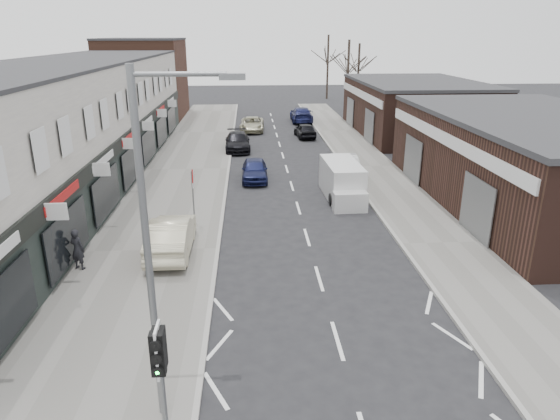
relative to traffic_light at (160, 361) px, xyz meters
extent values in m
plane|color=black|center=(4.40, 2.02, -2.41)|extent=(160.00, 160.00, 0.00)
cube|color=slate|center=(-2.35, 24.02, -2.35)|extent=(5.50, 64.00, 0.12)
cube|color=slate|center=(10.15, 24.02, -2.35)|extent=(3.50, 64.00, 0.12)
cube|color=silver|center=(-9.10, 21.52, 1.14)|extent=(8.00, 41.00, 7.10)
cube|color=#4D2D21|center=(-9.10, 47.02, 1.59)|extent=(8.00, 10.00, 8.00)
cube|color=#371F19|center=(16.90, 16.02, -0.16)|extent=(10.00, 18.00, 4.50)
cube|color=#371F19|center=(16.90, 36.02, -0.16)|extent=(10.00, 16.00, 4.50)
cylinder|color=slate|center=(0.00, 0.02, -0.79)|extent=(0.12, 0.12, 3.00)
cube|color=silver|center=(0.00, 0.02, 0.26)|extent=(0.05, 0.55, 1.10)
cube|color=black|center=(0.00, -0.10, 0.26)|extent=(0.28, 0.22, 0.95)
sphere|color=#0CE533|center=(0.00, -0.22, -0.04)|extent=(0.18, 0.18, 0.18)
cube|color=black|center=(0.00, 0.14, 0.26)|extent=(0.26, 0.20, 0.90)
cylinder|color=slate|center=(-0.30, 1.22, 1.71)|extent=(0.16, 0.16, 8.00)
cylinder|color=slate|center=(0.60, 1.22, 5.51)|extent=(1.80, 0.10, 0.10)
cube|color=slate|center=(1.60, 1.22, 5.46)|extent=(0.50, 0.22, 0.12)
cylinder|color=slate|center=(-0.80, 14.02, -1.04)|extent=(0.07, 0.07, 2.50)
cube|color=white|center=(-0.75, 14.02, -0.44)|extent=(0.04, 0.45, 0.25)
cube|color=silver|center=(6.99, 17.84, -1.44)|extent=(1.91, 4.34, 1.96)
cube|color=silver|center=(6.99, 15.32, -1.91)|extent=(1.75, 0.80, 1.03)
cylinder|color=black|center=(6.19, 16.34, -2.09)|extent=(0.21, 0.65, 0.65)
cylinder|color=black|center=(7.78, 16.34, -2.09)|extent=(0.21, 0.65, 0.65)
cylinder|color=black|center=(6.19, 19.34, -2.09)|extent=(0.21, 0.65, 0.65)
cylinder|color=black|center=(7.78, 19.34, -2.09)|extent=(0.21, 0.65, 0.65)
imported|color=beige|center=(-1.36, 10.49, -1.54)|extent=(1.62, 4.58, 1.51)
imported|color=black|center=(-4.69, 9.18, -1.49)|extent=(0.69, 0.59, 1.62)
imported|color=#141940|center=(2.20, 21.46, -1.75)|extent=(1.60, 3.91, 1.33)
imported|color=black|center=(1.00, 30.01, -1.74)|extent=(2.04, 4.73, 1.36)
imported|color=#AAA688|center=(2.20, 38.02, -1.77)|extent=(2.33, 4.73, 1.29)
imported|color=silver|center=(7.90, 22.36, -1.69)|extent=(1.53, 4.39, 1.45)
imported|color=black|center=(6.81, 34.70, -1.78)|extent=(1.82, 3.85, 1.27)
imported|color=#161A44|center=(7.34, 42.93, -1.66)|extent=(2.19, 5.24, 1.51)
camera|label=1|loc=(1.89, -8.57, 6.23)|focal=32.00mm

